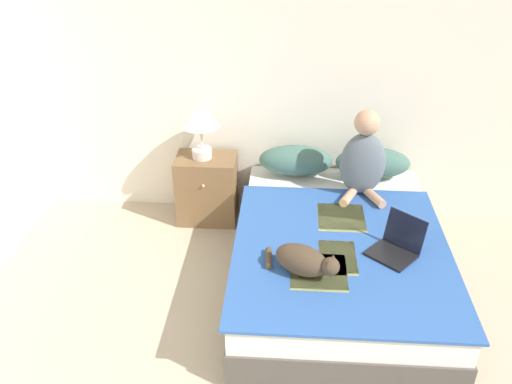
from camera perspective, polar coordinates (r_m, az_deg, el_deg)
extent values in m
cube|color=silver|center=(4.59, 7.65, 12.11)|extent=(6.10, 0.05, 2.55)
cube|color=#4C4742|center=(4.14, 8.44, -8.04)|extent=(1.44, 2.09, 0.27)
cube|color=silver|center=(4.01, 8.68, -5.47)|extent=(1.42, 2.06, 0.18)
cube|color=#2D569E|center=(3.78, 9.00, -6.04)|extent=(1.48, 1.67, 0.02)
cube|color=#B2BC70|center=(3.55, 6.59, -8.39)|extent=(0.36, 0.39, 0.01)
cube|color=#B2BC70|center=(4.11, 8.95, -2.70)|extent=(0.35, 0.39, 0.01)
cube|color=#B2BC70|center=(3.69, 8.59, -6.86)|extent=(0.25, 0.38, 0.01)
ellipsoid|color=#42665B|center=(4.61, 4.19, 3.34)|extent=(0.62, 0.29, 0.25)
ellipsoid|color=#42665B|center=(4.67, 12.19, 3.03)|extent=(0.62, 0.29, 0.25)
ellipsoid|color=slate|center=(4.33, 11.16, 2.92)|extent=(0.36, 0.20, 0.52)
sphere|color=tan|center=(4.19, 11.62, 7.18)|extent=(0.20, 0.20, 0.20)
cylinder|color=tan|center=(4.31, 9.75, -0.44)|extent=(0.17, 0.26, 0.07)
cylinder|color=tan|center=(4.34, 12.32, -0.53)|extent=(0.17, 0.26, 0.07)
ellipsoid|color=#473828|center=(3.47, 4.79, -7.13)|extent=(0.41, 0.34, 0.20)
sphere|color=#473828|center=(3.40, 7.84, -7.77)|extent=(0.12, 0.12, 0.12)
cone|color=#473828|center=(3.39, 8.11, -6.89)|extent=(0.05, 0.05, 0.05)
cone|color=#473828|center=(3.35, 7.67, -7.47)|extent=(0.05, 0.05, 0.05)
cylinder|color=#473828|center=(3.60, 1.33, -6.97)|extent=(0.05, 0.20, 0.04)
cube|color=black|center=(3.76, 14.02, -6.45)|extent=(0.37, 0.37, 0.02)
cube|color=black|center=(3.80, 15.44, -3.94)|extent=(0.26, 0.23, 0.24)
cube|color=brown|center=(4.79, -5.16, 0.36)|extent=(0.52, 0.36, 0.61)
sphere|color=tan|center=(4.57, -5.58, 0.65)|extent=(0.03, 0.03, 0.03)
cylinder|color=beige|center=(4.64, -5.70, 4.10)|extent=(0.17, 0.17, 0.08)
cylinder|color=beige|center=(4.58, -5.79, 5.76)|extent=(0.02, 0.02, 0.21)
cone|color=white|center=(4.50, -5.91, 7.92)|extent=(0.33, 0.33, 0.16)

